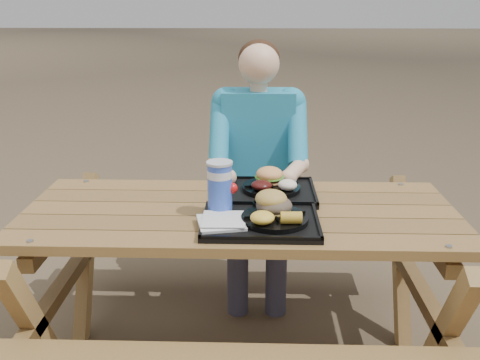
{
  "coord_description": "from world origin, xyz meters",
  "views": [
    {
      "loc": [
        0.06,
        -2.07,
        1.58
      ],
      "look_at": [
        0.0,
        0.0,
        0.88
      ],
      "focal_mm": 40.0,
      "sensor_mm": 36.0,
      "label": 1
    }
  ],
  "objects": [
    {
      "name": "plate_far",
      "position": [
        0.13,
        0.19,
        0.78
      ],
      "size": [
        0.26,
        0.26,
        0.02
      ],
      "primitive_type": "cylinder",
      "color": "black",
      "rests_on": "tray_far"
    },
    {
      "name": "burger",
      "position": [
        0.13,
        0.24,
        0.85
      ],
      "size": [
        0.12,
        0.12,
        0.11
      ],
      "primitive_type": null,
      "color": "#F7A357",
      "rests_on": "plate_far"
    },
    {
      "name": "sandwich",
      "position": [
        0.14,
        -0.12,
        0.86
      ],
      "size": [
        0.13,
        0.13,
        0.14
      ],
      "primitive_type": null,
      "color": "#BB9242",
      "rests_on": "plate_near"
    },
    {
      "name": "condiment_bbq",
      "position": [
        0.08,
        -0.04,
        0.78
      ],
      "size": [
        0.05,
        0.05,
        0.03
      ],
      "primitive_type": "cylinder",
      "color": "black",
      "rests_on": "tray_near"
    },
    {
      "name": "picnic_table",
      "position": [
        0.0,
        0.0,
        0.38
      ],
      "size": [
        1.8,
        1.49,
        0.75
      ],
      "primitive_type": null,
      "color": "#999999",
      "rests_on": "ground"
    },
    {
      "name": "napkin_stack",
      "position": [
        -0.07,
        -0.2,
        0.78
      ],
      "size": [
        0.2,
        0.2,
        0.02
      ],
      "primitive_type": "cube",
      "rotation": [
        0.0,
        0.0,
        0.21
      ],
      "color": "silver",
      "rests_on": "tray_near"
    },
    {
      "name": "baked_beans",
      "position": [
        0.09,
        0.14,
        0.81
      ],
      "size": [
        0.09,
        0.09,
        0.04
      ],
      "primitive_type": "ellipsoid",
      "color": "#430F0D",
      "rests_on": "plate_far"
    },
    {
      "name": "diner",
      "position": [
        0.08,
        0.71,
        0.64
      ],
      "size": [
        0.48,
        0.84,
        1.28
      ],
      "primitive_type": null,
      "color": "teal",
      "rests_on": "ground"
    },
    {
      "name": "tray_near",
      "position": [
        0.08,
        -0.16,
        0.76
      ],
      "size": [
        0.45,
        0.35,
        0.02
      ],
      "primitive_type": "cube",
      "color": "black",
      "rests_on": "picnic_table"
    },
    {
      "name": "corn_cob",
      "position": [
        0.2,
        -0.23,
        0.81
      ],
      "size": [
        0.08,
        0.08,
        0.05
      ],
      "primitive_type": null,
      "rotation": [
        0.0,
        0.0,
        0.02
      ],
      "color": "gold",
      "rests_on": "plate_near"
    },
    {
      "name": "cutlery_far",
      "position": [
        -0.07,
        0.19,
        0.77
      ],
      "size": [
        0.03,
        0.16,
        0.01
      ],
      "primitive_type": "cube",
      "rotation": [
        0.0,
        0.0,
        -0.03
      ],
      "color": "black",
      "rests_on": "tray_far"
    },
    {
      "name": "ground",
      "position": [
        0.0,
        0.0,
        0.0
      ],
      "size": [
        60.0,
        60.0,
        0.0
      ],
      "primitive_type": "plane",
      "color": "#999999",
      "rests_on": "ground"
    },
    {
      "name": "tray_far",
      "position": [
        0.1,
        0.18,
        0.76
      ],
      "size": [
        0.45,
        0.35,
        0.02
      ],
      "primitive_type": "cube",
      "color": "black",
      "rests_on": "picnic_table"
    },
    {
      "name": "soda_cup",
      "position": [
        -0.08,
        -0.07,
        0.87
      ],
      "size": [
        0.1,
        0.1,
        0.2
      ],
      "primitive_type": "cylinder",
      "color": "blue",
      "rests_on": "tray_near"
    },
    {
      "name": "mac_cheese",
      "position": [
        0.09,
        -0.23,
        0.81
      ],
      "size": [
        0.09,
        0.09,
        0.05
      ],
      "primitive_type": "ellipsoid",
      "color": "yellow",
      "rests_on": "plate_near"
    },
    {
      "name": "plate_near",
      "position": [
        0.14,
        -0.16,
        0.78
      ],
      "size": [
        0.26,
        0.26,
        0.02
      ],
      "primitive_type": "cylinder",
      "color": "black",
      "rests_on": "tray_near"
    },
    {
      "name": "potato_salad",
      "position": [
        0.2,
        0.14,
        0.81
      ],
      "size": [
        0.08,
        0.08,
        0.05
      ],
      "primitive_type": "ellipsoid",
      "color": "white",
      "rests_on": "plate_far"
    },
    {
      "name": "condiment_mustard",
      "position": [
        0.14,
        -0.02,
        0.79
      ],
      "size": [
        0.05,
        0.05,
        0.03
      ],
      "primitive_type": "cylinder",
      "color": "yellow",
      "rests_on": "tray_near"
    }
  ]
}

